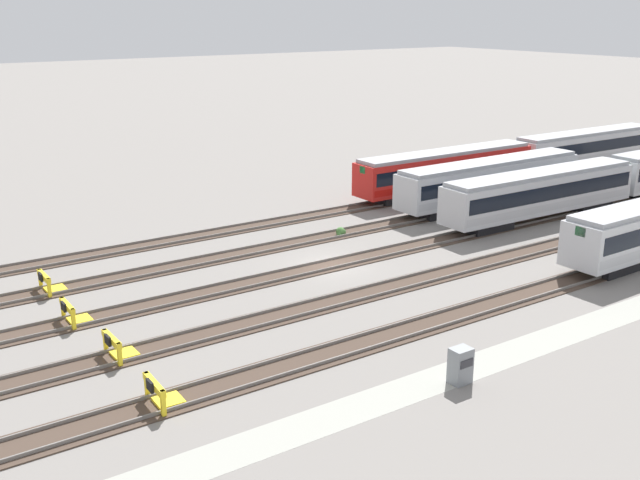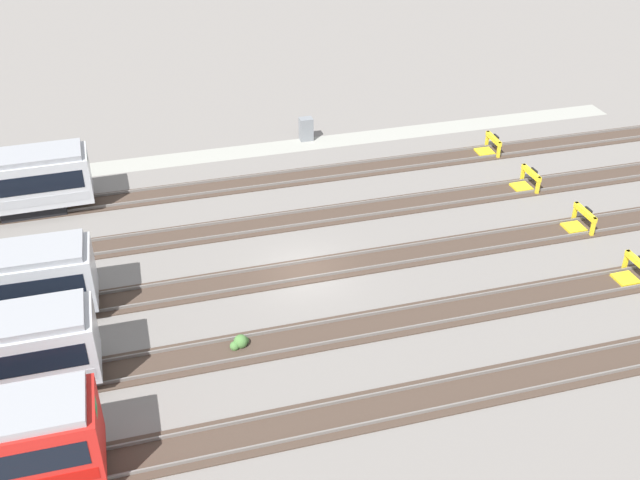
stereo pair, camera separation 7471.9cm
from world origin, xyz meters
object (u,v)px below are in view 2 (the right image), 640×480
at_px(bumper_stop_near_inner_track, 527,180).
at_px(weed_clump, 240,342).
at_px(electrical_cabinet, 306,129).
at_px(bumper_stop_nearest_track, 489,146).
at_px(bumper_stop_middle_track, 580,221).
at_px(bumper_stop_far_inner_track, 633,271).

xyz_separation_m(bumper_stop_near_inner_track, weed_clump, (19.71, 10.03, -0.27)).
xyz_separation_m(electrical_cabinet, weed_clump, (8.44, 20.50, -0.56)).
xyz_separation_m(bumper_stop_nearest_track, bumper_stop_middle_track, (-0.46, 10.25, 0.00)).
xyz_separation_m(bumper_stop_nearest_track, bumper_stop_near_inner_track, (0.04, 5.13, 0.00)).
relative_size(electrical_cabinet, weed_clump, 1.74).
xyz_separation_m(bumper_stop_near_inner_track, bumper_stop_middle_track, (-0.51, 5.12, 0.00)).
bearing_deg(bumper_stop_nearest_track, bumper_stop_near_inner_track, 89.51).
bearing_deg(electrical_cabinet, weed_clump, 67.62).
relative_size(bumper_stop_nearest_track, electrical_cabinet, 1.25).
xyz_separation_m(bumper_stop_nearest_track, bumper_stop_far_inner_track, (-0.27, 15.38, 0.00)).
relative_size(bumper_stop_far_inner_track, electrical_cabinet, 1.25).
height_order(bumper_stop_middle_track, weed_clump, bumper_stop_middle_track).
distance_m(bumper_stop_nearest_track, bumper_stop_middle_track, 10.27).
relative_size(bumper_stop_near_inner_track, weed_clump, 2.18).
distance_m(electrical_cabinet, weed_clump, 22.18).
bearing_deg(weed_clump, bumper_stop_middle_track, -166.35).
height_order(bumper_stop_near_inner_track, bumper_stop_far_inner_track, same).
distance_m(bumper_stop_near_inner_track, bumper_stop_far_inner_track, 10.25).
distance_m(bumper_stop_near_inner_track, bumper_stop_middle_track, 5.15).
xyz_separation_m(bumper_stop_near_inner_track, bumper_stop_far_inner_track, (-0.31, 10.25, 0.00)).
bearing_deg(weed_clump, electrical_cabinet, -112.38).
xyz_separation_m(bumper_stop_middle_track, electrical_cabinet, (11.77, -15.59, 0.29)).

